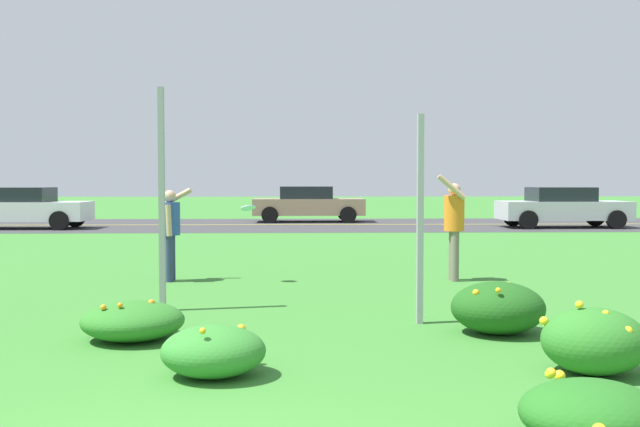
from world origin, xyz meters
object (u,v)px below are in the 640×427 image
object	(u,v)px
sign_post_by_roadside	(420,219)
person_thrower_blue_shirt	(170,227)
car_white_center_left	(22,208)
sign_post_near_path	(162,200)
person_catcher_orange_shirt	(454,222)
car_silver_rightmost	(562,207)
frisbee_pale_blue	(248,208)
car_tan_center_right	(308,204)

from	to	relation	value
sign_post_by_roadside	person_thrower_blue_shirt	xyz separation A→B (m)	(-3.58, 3.71, -0.32)
car_white_center_left	sign_post_near_path	bearing A→B (deg)	-64.13
person_catcher_orange_shirt	car_silver_rightmost	xyz separation A→B (m)	(6.89, 13.53, -0.25)
sign_post_near_path	frisbee_pale_blue	bearing A→B (deg)	69.76
sign_post_near_path	person_catcher_orange_shirt	world-z (taller)	sign_post_near_path
frisbee_pale_blue	car_white_center_left	size ratio (longest dim) A/B	0.06
sign_post_near_path	car_white_center_left	size ratio (longest dim) A/B	0.64
frisbee_pale_blue	car_white_center_left	world-z (taller)	car_white_center_left
frisbee_pale_blue	car_tan_center_right	world-z (taller)	car_tan_center_right
car_tan_center_right	car_white_center_left	bearing A→B (deg)	-159.14
car_white_center_left	person_thrower_blue_shirt	bearing A→B (deg)	-60.90
car_silver_rightmost	person_thrower_blue_shirt	bearing A→B (deg)	-130.96
sign_post_by_roadside	frisbee_pale_blue	world-z (taller)	sign_post_by_roadside
frisbee_pale_blue	car_silver_rightmost	size ratio (longest dim) A/B	0.06
car_white_center_left	car_tan_center_right	xyz separation A→B (m)	(10.08, 3.84, 0.00)
frisbee_pale_blue	car_silver_rightmost	xyz separation A→B (m)	(10.35, 13.66, -0.50)
sign_post_near_path	frisbee_pale_blue	world-z (taller)	sign_post_near_path
person_catcher_orange_shirt	frisbee_pale_blue	world-z (taller)	person_catcher_orange_shirt
person_thrower_blue_shirt	car_white_center_left	distance (m)	15.39
sign_post_near_path	sign_post_by_roadside	world-z (taller)	sign_post_near_path
sign_post_near_path	person_catcher_orange_shirt	xyz separation A→B (m)	(4.40, 2.68, -0.46)
sign_post_by_roadside	car_silver_rightmost	world-z (taller)	sign_post_by_roadside
car_white_center_left	frisbee_pale_blue	bearing A→B (deg)	-57.19
person_thrower_blue_shirt	car_silver_rightmost	size ratio (longest dim) A/B	0.35
car_white_center_left	car_silver_rightmost	world-z (taller)	same
person_thrower_blue_shirt	car_silver_rightmost	world-z (taller)	person_thrower_blue_shirt
frisbee_pale_blue	car_silver_rightmost	distance (m)	17.14
car_white_center_left	person_catcher_orange_shirt	bearing A→B (deg)	-47.82
sign_post_near_path	sign_post_by_roadside	xyz separation A→B (m)	(3.20, -0.94, -0.21)
person_catcher_orange_shirt	car_silver_rightmost	world-z (taller)	person_catcher_orange_shirt
sign_post_by_roadside	person_catcher_orange_shirt	xyz separation A→B (m)	(1.20, 3.62, -0.25)
car_tan_center_right	sign_post_near_path	bearing A→B (deg)	-96.32
car_tan_center_right	car_silver_rightmost	bearing A→B (deg)	-22.95
sign_post_by_roadside	person_catcher_orange_shirt	bearing A→B (deg)	71.69
car_silver_rightmost	sign_post_near_path	bearing A→B (deg)	-124.86
sign_post_near_path	car_tan_center_right	size ratio (longest dim) A/B	0.64
person_thrower_blue_shirt	car_silver_rightmost	bearing A→B (deg)	49.04
sign_post_by_roadside	person_catcher_orange_shirt	size ratio (longest dim) A/B	1.37
person_catcher_orange_shirt	frisbee_pale_blue	bearing A→B (deg)	-177.98
sign_post_near_path	person_catcher_orange_shirt	size ratio (longest dim) A/B	1.61
sign_post_near_path	car_white_center_left	xyz separation A→B (m)	(-7.86, 16.21, -0.71)
car_tan_center_right	car_silver_rightmost	distance (m)	9.85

